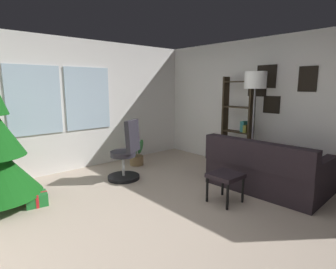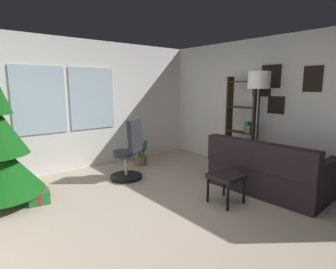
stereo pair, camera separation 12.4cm
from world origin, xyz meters
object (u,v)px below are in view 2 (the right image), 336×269
object	(u,v)px
office_chair	(129,156)
floor_lamp	(259,88)
couch	(276,172)
footstool	(226,178)
potted_plant	(139,153)
gift_box_green	(39,197)
gift_box_red	(19,183)
bookshelf	(242,130)

from	to	relation	value
office_chair	floor_lamp	xyz separation A→B (m)	(1.65, -1.44, 1.18)
couch	office_chair	xyz separation A→B (m)	(-1.52, 1.91, 0.11)
couch	footstool	bearing A→B (deg)	169.38
potted_plant	gift_box_green	bearing A→B (deg)	-162.29
gift_box_red	bookshelf	bearing A→B (deg)	-24.23
bookshelf	potted_plant	bearing A→B (deg)	132.74
potted_plant	footstool	bearing A→B (deg)	-92.61
footstool	office_chair	size ratio (longest dim) A/B	0.40
floor_lamp	potted_plant	xyz separation A→B (m)	(-1.03, 2.06, -1.34)
gift_box_red	office_chair	size ratio (longest dim) A/B	0.30
floor_lamp	gift_box_green	bearing A→B (deg)	156.56
gift_box_red	gift_box_green	bearing A→B (deg)	-83.17
potted_plant	office_chair	bearing A→B (deg)	-135.29
gift_box_green	floor_lamp	world-z (taller)	floor_lamp
office_chair	bookshelf	world-z (taller)	bookshelf
gift_box_red	potted_plant	xyz separation A→B (m)	(2.24, -0.13, 0.17)
footstool	gift_box_green	distance (m)	2.64
gift_box_red	floor_lamp	size ratio (longest dim) A/B	0.17
couch	floor_lamp	xyz separation A→B (m)	(0.14, 0.48, 1.29)
footstool	potted_plant	distance (m)	2.35
gift_box_green	potted_plant	bearing A→B (deg)	17.71
gift_box_green	couch	bearing A→B (deg)	-31.39
gift_box_red	office_chair	distance (m)	1.81
couch	gift_box_red	size ratio (longest dim) A/B	5.54
footstool	bookshelf	world-z (taller)	bookshelf
footstool	bookshelf	distance (m)	1.77
gift_box_red	office_chair	bearing A→B (deg)	-24.87
footstool	gift_box_green	world-z (taller)	footstool
office_chair	footstool	bearing A→B (deg)	-73.25
gift_box_red	couch	bearing A→B (deg)	-40.38
footstool	floor_lamp	distance (m)	1.70
footstool	gift_box_green	size ratio (longest dim) A/B	1.36
bookshelf	floor_lamp	world-z (taller)	floor_lamp
footstool	floor_lamp	size ratio (longest dim) A/B	0.23
bookshelf	couch	bearing A→B (deg)	-116.11
couch	bookshelf	distance (m)	1.24
couch	gift_box_red	bearing A→B (deg)	139.62
footstool	bookshelf	bearing A→B (deg)	29.25
gift_box_red	office_chair	world-z (taller)	office_chair
gift_box_red	potted_plant	size ratio (longest dim) A/B	0.50
potted_plant	couch	bearing A→B (deg)	-70.66
gift_box_green	bookshelf	xyz separation A→B (m)	(3.54, -0.82, 0.70)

